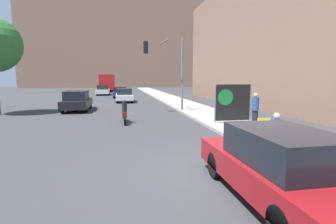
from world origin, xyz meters
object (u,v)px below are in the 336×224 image
object	(u,v)px
seated_protester	(277,129)
protest_banner	(233,103)
city_bus_on_road	(108,82)
jogger_on_sidewalk	(255,110)
parked_car_curbside	(279,166)
car_on_road_nearest	(77,101)
car_on_road_distant	(120,92)
traffic_light_pole	(168,62)
motorcycle_on_road	(124,113)
car_on_road_midblock	(124,95)
car_on_road_far_lane	(103,90)

from	to	relation	value
seated_protester	protest_banner	bearing A→B (deg)	94.88
protest_banner	city_bus_on_road	world-z (taller)	city_bus_on_road
jogger_on_sidewalk	parked_car_curbside	size ratio (longest dim) A/B	0.36
car_on_road_nearest	protest_banner	bearing A→B (deg)	-41.93
car_on_road_nearest	car_on_road_distant	world-z (taller)	car_on_road_nearest
car_on_road_nearest	city_bus_on_road	world-z (taller)	city_bus_on_road
traffic_light_pole	parked_car_curbside	world-z (taller)	traffic_light_pole
traffic_light_pole	motorcycle_on_road	bearing A→B (deg)	-128.92
car_on_road_nearest	traffic_light_pole	bearing A→B (deg)	-19.66
seated_protester	parked_car_curbside	bearing A→B (deg)	-110.69
traffic_light_pole	car_on_road_midblock	size ratio (longest dim) A/B	1.11
seated_protester	car_on_road_midblock	world-z (taller)	car_on_road_midblock
parked_car_curbside	motorcycle_on_road	bearing A→B (deg)	105.78
car_on_road_midblock	car_on_road_distant	world-z (taller)	car_on_road_midblock
traffic_light_pole	city_bus_on_road	xyz separation A→B (m)	(-5.72, 33.97, -1.86)
car_on_road_distant	city_bus_on_road	world-z (taller)	city_bus_on_road
motorcycle_on_road	protest_banner	bearing A→B (deg)	-17.55
seated_protester	motorcycle_on_road	distance (m)	8.44
parked_car_curbside	motorcycle_on_road	size ratio (longest dim) A/B	2.07
car_on_road_far_lane	motorcycle_on_road	world-z (taller)	car_on_road_far_lane
city_bus_on_road	seated_protester	bearing A→B (deg)	-80.45
protest_banner	traffic_light_pole	bearing A→B (deg)	112.42
parked_car_curbside	car_on_road_nearest	distance (m)	17.83
seated_protester	parked_car_curbside	xyz separation A→B (m)	(-2.19, -3.45, -0.02)
seated_protester	protest_banner	distance (m)	5.00
traffic_light_pole	car_on_road_far_lane	world-z (taller)	traffic_light_pole
car_on_road_far_lane	motorcycle_on_road	bearing A→B (deg)	-84.11
protest_banner	motorcycle_on_road	bearing A→B (deg)	162.45
protest_banner	traffic_light_pole	xyz separation A→B (m)	(-2.40, 5.83, 2.47)
parked_car_curbside	car_on_road_far_lane	distance (m)	36.45
parked_car_curbside	traffic_light_pole	bearing A→B (deg)	88.47
car_on_road_nearest	city_bus_on_road	bearing A→B (deg)	88.07
car_on_road_distant	city_bus_on_road	distance (m)	17.98
city_bus_on_road	car_on_road_nearest	bearing A→B (deg)	-91.93
parked_car_curbside	city_bus_on_road	world-z (taller)	city_bus_on_road
car_on_road_nearest	car_on_road_distant	distance (m)	14.15
car_on_road_distant	city_bus_on_road	size ratio (longest dim) A/B	0.42
seated_protester	traffic_light_pole	distance (m)	11.31
seated_protester	car_on_road_distant	bearing A→B (deg)	112.73
traffic_light_pole	car_on_road_nearest	distance (m)	7.77
seated_protester	car_on_road_nearest	xyz separation A→B (m)	(-8.59, 13.20, -0.01)
car_on_road_nearest	motorcycle_on_road	bearing A→B (deg)	-61.41
traffic_light_pole	city_bus_on_road	distance (m)	34.49
parked_car_curbside	city_bus_on_road	bearing A→B (deg)	96.32
car_on_road_distant	car_on_road_far_lane	size ratio (longest dim) A/B	0.98
car_on_road_midblock	car_on_road_nearest	bearing A→B (deg)	-117.77
jogger_on_sidewalk	protest_banner	world-z (taller)	protest_banner
protest_banner	car_on_road_far_lane	distance (m)	28.86
parked_car_curbside	car_on_road_far_lane	xyz separation A→B (m)	(-5.54, 36.02, 0.00)
motorcycle_on_road	car_on_road_distant	bearing A→B (deg)	90.48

